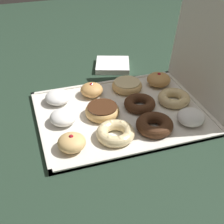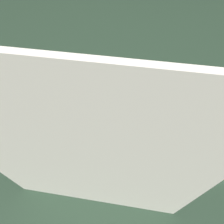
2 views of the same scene
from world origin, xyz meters
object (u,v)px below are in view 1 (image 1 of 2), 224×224
Objects in this scene: napkin_stack at (113,65)px; chocolate_cake_ring_donut_8 at (155,125)px; powdered_filled_donut_11 at (191,117)px; cruller_donut_5 at (115,133)px; cruller_donut_10 at (174,98)px; powdered_filled_donut_1 at (63,118)px; donut_box at (121,113)px; chocolate_cake_ring_donut_7 at (140,104)px; jelly_filled_donut_9 at (159,80)px; glazed_ring_donut_6 at (127,85)px; powdered_filled_donut_0 at (58,97)px; jelly_filled_donut_3 at (92,90)px; jelly_filled_donut_2 at (72,142)px; chocolate_frosted_donut_4 at (102,111)px.

chocolate_cake_ring_donut_8 is at bearing -1.91° from napkin_stack.
powdered_filled_donut_11 reaches higher than napkin_stack.
cruller_donut_10 is (-0.13, 0.26, -0.00)m from cruller_donut_5.
powdered_filled_donut_11 reaches higher than powdered_filled_donut_1.
chocolate_cake_ring_donut_7 is (-0.01, 0.07, 0.02)m from donut_box.
chocolate_cake_ring_donut_7 is at bearing -2.15° from napkin_stack.
chocolate_cake_ring_donut_7 is 1.20× the size of jelly_filled_donut_9.
glazed_ring_donut_6 is 0.22m from napkin_stack.
jelly_filled_donut_9 is (-0.13, 0.13, 0.01)m from chocolate_cake_ring_donut_7.
powdered_filled_donut_0 reaches higher than cruller_donut_5.
chocolate_cake_ring_donut_7 is at bearing 94.72° from donut_box.
donut_box is at bearing 153.46° from cruller_donut_5.
glazed_ring_donut_6 is at bearing 152.95° from cruller_donut_5.
chocolate_cake_ring_donut_8 is 0.48m from napkin_stack.
chocolate_cake_ring_donut_8 is 0.83× the size of napkin_stack.
jelly_filled_donut_3 reaches higher than glazed_ring_donut_6.
cruller_donut_5 is (0.12, 0.14, -0.00)m from powdered_filled_donut_1.
glazed_ring_donut_6 is 0.26m from chocolate_cake_ring_donut_8.
napkin_stack is at bearing 178.09° from chocolate_cake_ring_donut_8.
cruller_donut_5 reaches higher than glazed_ring_donut_6.
powdered_filled_donut_0 is at bearing -134.17° from chocolate_cake_ring_donut_8.
cruller_donut_10 is at bearing 108.56° from jelly_filled_donut_2.
cruller_donut_5 is at bearing -64.53° from cruller_donut_10.
glazed_ring_donut_6 is (-0.27, 0.27, -0.01)m from jelly_filled_donut_2.
jelly_filled_donut_2 is (0.27, -0.01, 0.00)m from powdered_filled_donut_0.
chocolate_cake_ring_donut_8 is at bearing 28.10° from donut_box.
jelly_filled_donut_3 reaches higher than chocolate_cake_ring_donut_7.
powdered_filled_donut_1 is 0.80× the size of chocolate_cake_ring_donut_7.
jelly_filled_donut_2 reaches higher than powdered_filled_donut_1.
powdered_filled_donut_1 is at bearing -43.21° from jelly_filled_donut_3.
jelly_filled_donut_3 reaches higher than powdered_filled_donut_1.
chocolate_cake_ring_donut_7 is (0.13, 0.14, -0.01)m from jelly_filled_donut_3.
chocolate_frosted_donut_4 is (0.14, 0.00, -0.00)m from jelly_filled_donut_3.
jelly_filled_donut_9 reaches higher than napkin_stack.
powdered_filled_donut_11 is at bearing 63.88° from chocolate_frosted_donut_4.
cruller_donut_10 is at bearing 87.07° from chocolate_cake_ring_donut_7.
cruller_donut_5 is 0.30m from glazed_ring_donut_6.
powdered_filled_donut_1 is (0.00, -0.20, 0.03)m from donut_box.
cruller_donut_5 is at bearing -17.03° from napkin_stack.
donut_box is 4.86× the size of chocolate_frosted_donut_4.
powdered_filled_donut_0 is 0.78× the size of chocolate_frosted_donut_4.
glazed_ring_donut_6 is at bearing 117.21° from powdered_filled_donut_1.
cruller_donut_10 is (-0.00, 0.40, -0.00)m from powdered_filled_donut_1.
jelly_filled_donut_3 is at bearing 136.79° from powdered_filled_donut_1.
napkin_stack is at bearing 144.73° from jelly_filled_donut_3.
powdered_filled_donut_0 is 0.99× the size of jelly_filled_donut_9.
jelly_filled_donut_9 is 0.25m from napkin_stack.
jelly_filled_donut_2 is 0.57m from napkin_stack.
chocolate_cake_ring_donut_7 is at bearing 93.01° from chocolate_frosted_donut_4.
powdered_filled_donut_1 reaches higher than glazed_ring_donut_6.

